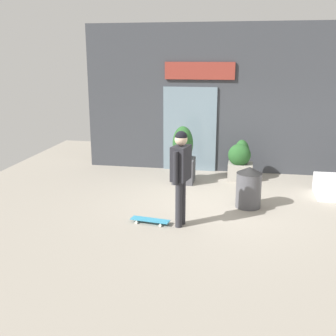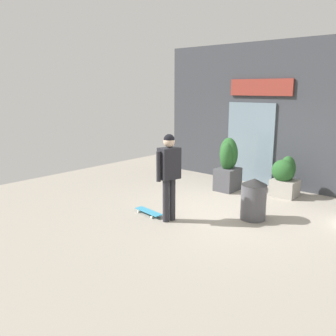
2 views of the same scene
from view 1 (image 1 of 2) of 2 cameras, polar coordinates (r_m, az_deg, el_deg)
name	(u,v)px [view 1 (image 1 of 2)]	position (r m, az deg, el deg)	size (l,w,h in m)	color
ground_plane	(217,205)	(8.92, 6.67, -5.09)	(12.00, 12.00, 0.00)	gray
building_facade	(225,100)	(11.30, 7.82, 9.20)	(7.58, 0.31, 3.89)	#383A3F
skateboarder	(181,168)	(7.52, 1.76, -0.05)	(0.35, 0.58, 1.78)	#28282D
skateboard	(150,220)	(7.95, -2.46, -7.11)	(0.76, 0.31, 0.08)	teal
planter_box_left	(183,155)	(10.32, 2.10, 1.75)	(0.55, 0.63, 1.40)	#47474C
planter_box_right	(240,160)	(10.68, 9.83, 1.05)	(0.62, 0.58, 1.02)	gray
trash_bin	(249,187)	(8.80, 10.95, -2.57)	(0.53, 0.53, 0.87)	#4C4C51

